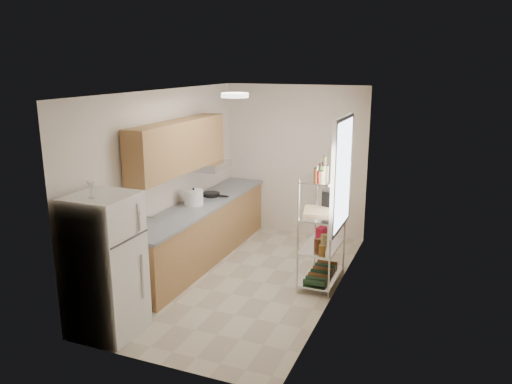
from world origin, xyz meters
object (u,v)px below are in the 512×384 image
(refrigerator, at_px, (106,266))
(cutting_board, at_px, (318,211))
(frying_pan_large, at_px, (211,194))
(rice_cooker, at_px, (194,197))
(espresso_machine, at_px, (330,198))

(refrigerator, bearing_deg, cutting_board, 50.08)
(refrigerator, relative_size, cutting_board, 3.42)
(frying_pan_large, relative_size, cutting_board, 0.61)
(cutting_board, bearing_deg, rice_cooker, 179.01)
(frying_pan_large, height_order, espresso_machine, espresso_machine)
(refrigerator, xyz_separation_m, espresso_machine, (1.90, 2.43, 0.34))
(refrigerator, distance_m, cutting_board, 2.81)
(refrigerator, distance_m, espresso_machine, 3.10)
(rice_cooker, bearing_deg, cutting_board, -0.99)
(cutting_board, bearing_deg, refrigerator, -129.92)
(rice_cooker, relative_size, cutting_board, 0.60)
(rice_cooker, bearing_deg, espresso_machine, 7.21)
(rice_cooker, height_order, cutting_board, rice_cooker)
(rice_cooker, xyz_separation_m, frying_pan_large, (0.00, 0.56, -0.09))
(refrigerator, xyz_separation_m, frying_pan_large, (-0.10, 2.74, 0.12))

